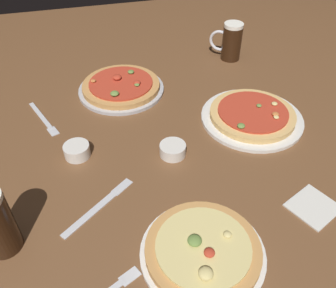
{
  "coord_description": "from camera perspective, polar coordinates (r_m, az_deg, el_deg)",
  "views": [
    {
      "loc": [
        -0.2,
        -0.75,
        0.7
      ],
      "look_at": [
        0.0,
        0.0,
        0.02
      ],
      "focal_mm": 38.27,
      "sensor_mm": 36.0,
      "label": 1
    }
  ],
  "objects": [
    {
      "name": "ground_plane",
      "position": [
        1.06,
        0.0,
        -1.42
      ],
      "size": [
        2.4,
        2.4,
        0.03
      ],
      "primitive_type": "cube",
      "color": "brown"
    },
    {
      "name": "pizza_plate_far",
      "position": [
        1.18,
        13.26,
        4.4
      ],
      "size": [
        0.33,
        0.33,
        0.05
      ],
      "color": "silver",
      "rests_on": "ground_plane"
    },
    {
      "name": "ramekin_butter",
      "position": [
        1.05,
        -14.3,
        -1.02
      ],
      "size": [
        0.07,
        0.07,
        0.04
      ],
      "primitive_type": "cylinder",
      "color": "silver",
      "rests_on": "ground_plane"
    },
    {
      "name": "beer_mug_amber",
      "position": [
        1.5,
        9.95,
        15.78
      ],
      "size": [
        0.11,
        0.1,
        0.15
      ],
      "color": "black",
      "rests_on": "ground_plane"
    },
    {
      "name": "knife_right",
      "position": [
        0.92,
        -10.92,
        -9.66
      ],
      "size": [
        0.19,
        0.15,
        0.01
      ],
      "color": "silver",
      "rests_on": "ground_plane"
    },
    {
      "name": "napkin_folded",
      "position": [
        0.97,
        22.16,
        -9.17
      ],
      "size": [
        0.14,
        0.14,
        0.01
      ],
      "primitive_type": "cube",
      "rotation": [
        0.0,
        0.0,
        0.42
      ],
      "color": "silver",
      "rests_on": "ground_plane"
    },
    {
      "name": "pizza_plate_side",
      "position": [
        1.3,
        -7.46,
        9.01
      ],
      "size": [
        0.3,
        0.3,
        0.05
      ],
      "color": "#B2B2B7",
      "rests_on": "ground_plane"
    },
    {
      "name": "pizza_plate_near",
      "position": [
        0.81,
        5.57,
        -16.57
      ],
      "size": [
        0.28,
        0.28,
        0.05
      ],
      "color": "silver",
      "rests_on": "ground_plane"
    },
    {
      "name": "fork_spare",
      "position": [
        1.22,
        -19.22,
        3.81
      ],
      "size": [
        0.1,
        0.2,
        0.01
      ],
      "color": "silver",
      "rests_on": "ground_plane"
    },
    {
      "name": "ramekin_sauce",
      "position": [
        1.02,
        0.76,
        -0.91
      ],
      "size": [
        0.08,
        0.08,
        0.03
      ],
      "primitive_type": "cylinder",
      "color": "silver",
      "rests_on": "ground_plane"
    }
  ]
}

